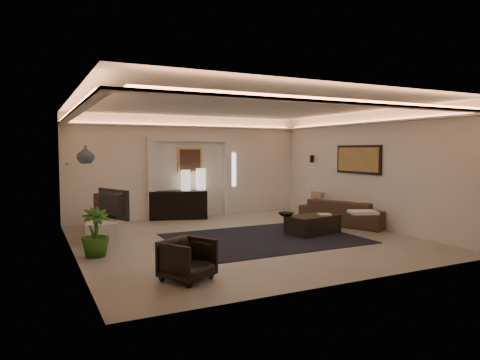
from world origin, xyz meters
name	(u,v)px	position (x,y,z in m)	size (l,w,h in m)	color
floor	(244,239)	(0.00, 0.00, 0.00)	(7.00, 7.00, 0.00)	#A89E89
ceiling	(244,106)	(0.00, 0.00, 2.90)	(7.00, 7.00, 0.00)	white
wall_back	(190,167)	(0.00, 3.50, 1.45)	(7.00, 7.00, 0.00)	silver
wall_front	(353,184)	(0.00, -3.50, 1.45)	(7.00, 7.00, 0.00)	silver
wall_left	(72,177)	(-3.50, 0.00, 1.45)	(7.00, 7.00, 0.00)	silver
wall_right	(367,170)	(3.50, 0.00, 1.45)	(7.00, 7.00, 0.00)	silver
cove_soffit	(244,119)	(0.00, 0.00, 2.62)	(7.00, 7.00, 0.04)	silver
daylight_slit	(232,170)	(1.35, 3.48, 1.35)	(0.25, 0.03, 1.00)	white
area_rug	(264,238)	(0.40, -0.20, 0.01)	(4.00, 3.00, 0.01)	black
pilaster_left	(152,181)	(-1.15, 3.40, 1.10)	(0.22, 0.20, 2.20)	silver
pilaster_right	(227,178)	(1.15, 3.40, 1.10)	(0.22, 0.20, 2.20)	silver
alcove_header	(191,139)	(0.00, 3.40, 2.25)	(2.52, 0.20, 0.12)	silver
painting_frame	(190,160)	(0.00, 3.47, 1.65)	(0.74, 0.04, 0.74)	tan
painting_canvas	(190,160)	(0.00, 3.44, 1.65)	(0.62, 0.02, 0.62)	#4C2D1E
art_panel_frame	(358,160)	(3.47, 0.30, 1.70)	(0.04, 1.64, 0.74)	black
art_panel_gold	(358,160)	(3.44, 0.30, 1.70)	(0.02, 1.50, 0.62)	tan
wall_sconce	(312,159)	(3.38, 2.20, 1.68)	(0.12, 0.12, 0.22)	black
wall_niche	(69,164)	(-3.44, 1.40, 1.65)	(0.10, 0.55, 0.04)	silver
console	(178,205)	(-0.43, 3.25, 0.40)	(1.59, 0.50, 0.80)	black
lamp_left	(186,180)	(-0.21, 3.25, 1.09)	(0.26, 0.26, 0.58)	white
lamp_right	(201,180)	(0.25, 3.25, 1.09)	(0.28, 0.28, 0.62)	white
media_ledge	(103,226)	(-2.73, 1.73, 0.23)	(0.62, 2.48, 0.46)	silver
tv	(109,205)	(-2.68, 1.15, 0.77)	(0.15, 1.12, 0.65)	black
figurine	(97,204)	(-2.73, 2.56, 0.64)	(0.16, 0.16, 0.43)	#39251C
ginger_jar	(86,154)	(-3.15, 0.95, 1.86)	(0.36, 0.36, 0.37)	#454D55
plant	(95,232)	(-3.15, -0.22, 0.45)	(0.50, 0.50, 0.89)	#2B5E18
sofa	(344,212)	(3.12, 0.39, 0.33)	(0.88, 2.26, 0.66)	#362014
throw_blanket	(363,212)	(2.50, -0.97, 0.55)	(0.59, 0.48, 0.06)	white
throw_pillow	(317,199)	(3.15, 1.61, 0.55)	(0.13, 0.42, 0.42)	#9C7C5B
coffee_table	(313,225)	(1.68, -0.22, 0.20)	(1.22, 0.67, 0.46)	#2F2119
bowl	(286,215)	(1.07, -0.04, 0.45)	(0.34, 0.34, 0.08)	black
magazine	(324,215)	(1.94, -0.30, 0.42)	(0.27, 0.19, 0.03)	white
armchair	(187,260)	(-2.13, -2.34, 0.31)	(0.66, 0.68, 0.62)	#362C27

